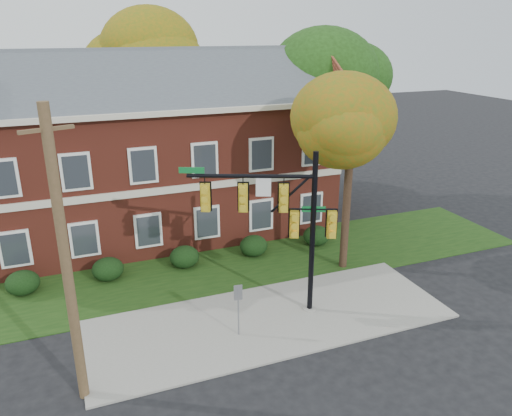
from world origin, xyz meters
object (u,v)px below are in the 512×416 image
object	(u,v)px
tree_right_rear	(338,73)
tree_far_rear	(151,58)
hedge_far_right	(316,236)
tree_near_right	(358,127)
sign_post	(238,302)
apartment_building	(157,141)
hedge_center	(184,257)
hedge_left	(108,269)
hedge_far_left	(23,283)
utility_pole	(66,263)
traffic_signal	(282,216)
hedge_right	(254,246)

from	to	relation	value
tree_right_rear	tree_far_rear	xyz separation A→B (m)	(-9.97, 6.98, 0.72)
hedge_far_right	tree_far_rear	world-z (taller)	tree_far_rear
tree_near_right	tree_right_rear	bearing A→B (deg)	65.42
tree_near_right	sign_post	distance (m)	9.19
apartment_building	hedge_center	bearing A→B (deg)	-90.00
hedge_left	sign_post	xyz separation A→B (m)	(4.00, -6.26, 0.91)
hedge_far_left	hedge_center	size ratio (longest dim) A/B	1.00
apartment_building	sign_post	bearing A→B (deg)	-87.51
utility_pole	hedge_far_left	bearing A→B (deg)	86.14
apartment_building	sign_post	xyz separation A→B (m)	(0.50, -11.52, -3.55)
tree_right_rear	sign_post	world-z (taller)	tree_right_rear
tree_far_rear	traffic_signal	size ratio (longest dim) A/B	1.76
hedge_center	tree_far_rear	world-z (taller)	tree_far_rear
apartment_building	tree_far_rear	xyz separation A→B (m)	(1.34, 7.84, 3.86)
hedge_left	traffic_signal	distance (m)	8.79
tree_far_rear	sign_post	bearing A→B (deg)	-92.49
hedge_center	hedge_right	xyz separation A→B (m)	(3.50, 0.00, 0.00)
hedge_center	hedge_far_right	bearing A→B (deg)	0.00
apartment_building	sign_post	distance (m)	12.06
hedge_right	traffic_signal	distance (m)	6.36
traffic_signal	utility_pole	world-z (taller)	utility_pole
tree_right_rear	sign_post	distance (m)	17.74
tree_near_right	tree_far_rear	size ratio (longest dim) A/B	0.74
hedge_far_right	tree_near_right	size ratio (longest dim) A/B	0.16
tree_far_rear	utility_pole	world-z (taller)	tree_far_rear
tree_right_rear	traffic_signal	size ratio (longest dim) A/B	1.62
hedge_far_left	hedge_left	xyz separation A→B (m)	(3.50, 0.00, 0.00)
tree_near_right	hedge_left	bearing A→B (deg)	165.19
hedge_far_left	tree_right_rear	xyz separation A→B (m)	(18.31, 6.11, 7.60)
apartment_building	tree_right_rear	world-z (taller)	tree_right_rear
hedge_far_left	hedge_left	size ratio (longest dim) A/B	1.00
hedge_left	tree_near_right	bearing A→B (deg)	-14.81
sign_post	apartment_building	bearing A→B (deg)	98.81
hedge_left	sign_post	bearing A→B (deg)	-57.44
hedge_center	hedge_right	world-z (taller)	same
hedge_center	tree_near_right	size ratio (longest dim) A/B	0.16
traffic_signal	utility_pole	distance (m)	7.98
traffic_signal	tree_right_rear	bearing A→B (deg)	75.22
hedge_center	hedge_right	bearing A→B (deg)	0.00
hedge_left	sign_post	world-z (taller)	sign_post
hedge_right	hedge_left	bearing A→B (deg)	180.00
hedge_far_left	tree_right_rear	world-z (taller)	tree_right_rear
hedge_far_left	tree_right_rear	distance (m)	20.75
apartment_building	tree_right_rear	distance (m)	11.77
hedge_left	traffic_signal	world-z (taller)	traffic_signal
hedge_far_right	tree_near_right	world-z (taller)	tree_near_right
hedge_center	hedge_right	distance (m)	3.50
apartment_building	tree_far_rear	bearing A→B (deg)	80.29
tree_near_right	utility_pole	distance (m)	13.25
utility_pole	hedge_center	bearing A→B (deg)	37.64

